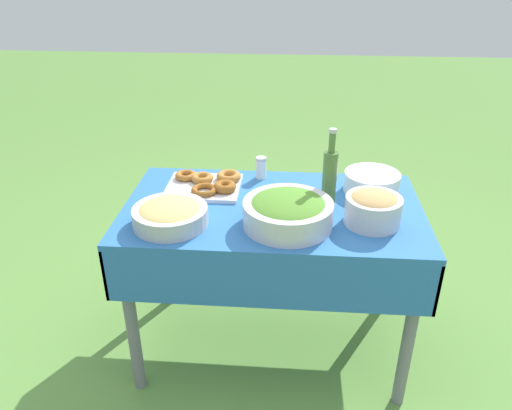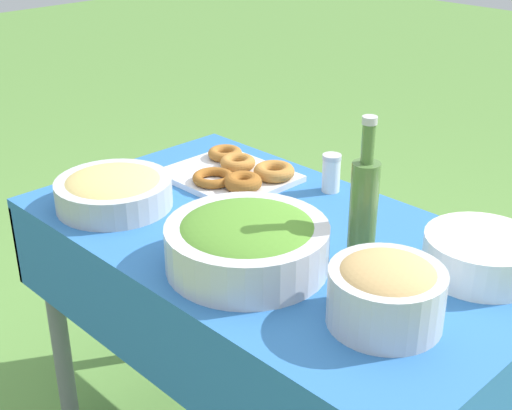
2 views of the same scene
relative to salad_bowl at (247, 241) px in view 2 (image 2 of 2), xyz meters
The scene contains 8 objects.
picnic_table 0.24m from the salad_bowl, 113.16° to the left, with size 1.22×0.70×0.75m.
salad_bowl is the anchor object (origin of this frame).
pasta_bowl 0.45m from the salad_bowl, behind, with size 0.29×0.29×0.09m.
donut_platter 0.46m from the salad_bowl, 140.11° to the left, with size 0.34×0.28×0.05m.
plate_stack 0.48m from the salad_bowl, 42.43° to the left, with size 0.24×0.24×0.08m.
olive_oil_bottle 0.25m from the salad_bowl, 47.49° to the left, with size 0.06×0.06×0.33m.
bread_bowl 0.32m from the salad_bowl, ahead, with size 0.21×0.21×0.13m.
salt_shaker 0.44m from the salad_bowl, 107.05° to the left, with size 0.05×0.05×0.10m.
Camera 2 is at (1.00, -1.04, 1.51)m, focal length 50.00 mm.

